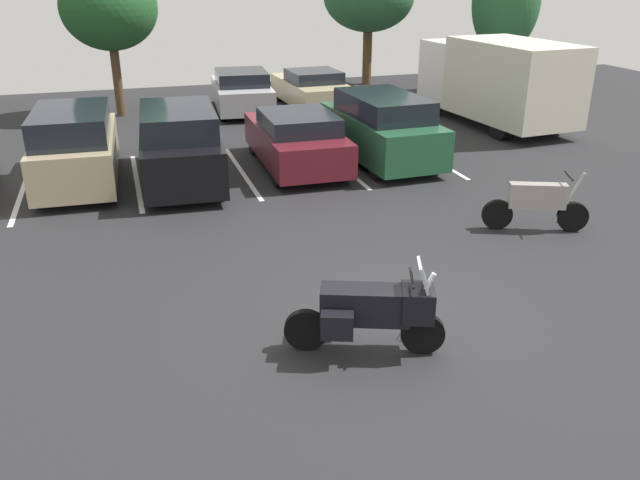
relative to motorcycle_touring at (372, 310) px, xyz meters
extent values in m
cube|color=#262628|center=(0.86, 0.92, -0.72)|extent=(44.00, 44.00, 0.10)
cylinder|color=black|center=(0.67, -0.26, -0.36)|extent=(0.62, 0.33, 0.62)
cylinder|color=black|center=(-0.86, 0.33, -0.36)|extent=(0.62, 0.33, 0.62)
cube|color=black|center=(-0.09, 0.04, 0.07)|extent=(1.31, 0.84, 0.50)
cylinder|color=#B2B2B7|center=(0.56, -0.21, 0.04)|extent=(0.49, 0.24, 1.09)
cylinder|color=black|center=(0.49, -0.18, 0.51)|extent=(0.25, 0.59, 0.04)
cube|color=black|center=(0.58, -0.22, 0.12)|extent=(0.59, 0.64, 0.45)
cube|color=#B2C1CC|center=(0.63, -0.24, 0.55)|extent=(0.31, 0.47, 0.39)
cube|color=black|center=(-0.31, 0.50, -0.06)|extent=(0.50, 0.38, 0.36)
cube|color=black|center=(-0.57, -0.17, -0.06)|extent=(0.50, 0.38, 0.36)
cylinder|color=black|center=(5.60, 2.97, -0.35)|extent=(0.62, 0.35, 0.62)
cylinder|color=black|center=(4.19, 3.54, -0.35)|extent=(0.62, 0.35, 0.62)
cube|color=gray|center=(4.90, 3.25, 0.08)|extent=(1.15, 0.67, 0.51)
cylinder|color=#B2B2B7|center=(5.49, 3.01, 0.05)|extent=(0.49, 0.25, 1.10)
cylinder|color=black|center=(5.41, 3.04, 0.51)|extent=(0.27, 0.59, 0.04)
cube|color=silver|center=(-5.48, 9.08, -0.66)|extent=(0.12, 4.85, 0.01)
cube|color=silver|center=(-2.78, 9.08, -0.66)|extent=(0.12, 4.85, 0.01)
cube|color=silver|center=(-0.08, 9.08, -0.66)|extent=(0.12, 4.85, 0.01)
cube|color=silver|center=(2.62, 9.08, -0.66)|extent=(0.12, 4.85, 0.01)
cube|color=silver|center=(5.32, 9.08, -0.66)|extent=(0.12, 4.85, 0.01)
cube|color=tan|center=(-4.12, 9.36, 0.07)|extent=(2.00, 4.64, 1.06)
cube|color=black|center=(-4.13, 8.99, 0.92)|extent=(1.80, 3.06, 0.66)
cylinder|color=black|center=(-4.85, 10.94, -0.35)|extent=(0.24, 0.63, 0.63)
cylinder|color=black|center=(-3.27, 10.88, -0.35)|extent=(0.24, 0.63, 0.63)
cylinder|color=black|center=(-4.96, 7.83, -0.35)|extent=(0.24, 0.63, 0.63)
cylinder|color=black|center=(-3.39, 7.77, -0.35)|extent=(0.24, 0.63, 0.63)
cube|color=black|center=(-1.67, 8.78, 0.08)|extent=(2.15, 4.93, 1.08)
cube|color=black|center=(-1.68, 8.51, 0.93)|extent=(1.89, 3.02, 0.62)
cylinder|color=black|center=(-2.37, 10.47, -0.34)|extent=(0.26, 0.66, 0.65)
cylinder|color=black|center=(-0.77, 10.37, -0.34)|extent=(0.26, 0.66, 0.65)
cylinder|color=black|center=(-2.57, 7.19, -0.34)|extent=(0.26, 0.66, 0.65)
cylinder|color=black|center=(-0.96, 7.10, -0.34)|extent=(0.26, 0.66, 0.65)
cube|color=maroon|center=(1.42, 9.13, -0.01)|extent=(2.02, 4.57, 0.84)
cube|color=black|center=(1.42, 8.79, 0.63)|extent=(1.83, 2.32, 0.45)
cylinder|color=black|center=(0.61, 10.68, -0.31)|extent=(0.23, 0.72, 0.71)
cylinder|color=black|center=(2.29, 10.65, -0.31)|extent=(0.23, 0.72, 0.71)
cylinder|color=black|center=(0.56, 7.60, -0.31)|extent=(0.23, 0.72, 0.71)
cylinder|color=black|center=(2.24, 7.57, -0.31)|extent=(0.23, 0.72, 0.71)
cube|color=#235638|center=(3.83, 9.00, 0.07)|extent=(2.08, 4.71, 1.05)
cube|color=black|center=(3.84, 8.90, 0.89)|extent=(1.86, 3.07, 0.58)
cylinder|color=black|center=(2.96, 10.55, -0.34)|extent=(0.25, 0.66, 0.66)
cylinder|color=black|center=(4.58, 10.61, -0.34)|extent=(0.25, 0.66, 0.66)
cylinder|color=black|center=(3.08, 7.40, -0.34)|extent=(0.25, 0.66, 0.66)
cylinder|color=black|center=(4.71, 7.46, -0.34)|extent=(0.25, 0.66, 0.66)
cube|color=#B7B7BC|center=(1.43, 16.63, -0.04)|extent=(2.29, 4.43, 0.82)
cube|color=black|center=(1.41, 16.43, 0.61)|extent=(1.96, 2.35, 0.48)
cylinder|color=black|center=(0.72, 18.15, -0.34)|extent=(0.28, 0.68, 0.66)
cylinder|color=black|center=(2.38, 18.01, -0.34)|extent=(0.28, 0.68, 0.66)
cylinder|color=black|center=(0.47, 15.25, -0.34)|extent=(0.28, 0.68, 0.66)
cylinder|color=black|center=(2.14, 15.11, -0.34)|extent=(0.28, 0.68, 0.66)
cube|color=#C1B289|center=(4.13, 16.65, -0.06)|extent=(2.12, 4.60, 0.79)
cube|color=black|center=(4.14, 16.37, 0.54)|extent=(1.86, 1.98, 0.42)
cylinder|color=black|center=(3.23, 18.16, -0.35)|extent=(0.24, 0.64, 0.63)
cylinder|color=black|center=(4.91, 18.22, -0.35)|extent=(0.24, 0.64, 0.63)
cylinder|color=black|center=(3.34, 15.08, -0.35)|extent=(0.24, 0.64, 0.63)
cylinder|color=black|center=(5.03, 15.14, -0.35)|extent=(0.24, 0.64, 0.63)
cube|color=silver|center=(9.05, 14.27, 0.79)|extent=(2.52, 1.92, 2.20)
cube|color=beige|center=(9.29, 11.16, 0.93)|extent=(2.73, 4.66, 2.47)
cylinder|color=black|center=(8.04, 14.13, -0.22)|extent=(0.37, 0.92, 0.90)
cylinder|color=black|center=(10.07, 14.28, -0.22)|extent=(0.37, 0.92, 0.90)
cylinder|color=black|center=(8.35, 10.09, -0.22)|extent=(0.37, 0.92, 0.90)
cylinder|color=black|center=(10.38, 10.24, -0.22)|extent=(0.37, 0.92, 0.90)
cylinder|color=#4C3823|center=(-2.91, 17.25, 0.48)|extent=(0.31, 0.31, 2.28)
ellipsoid|color=#1E4C23|center=(-2.91, 17.25, 3.05)|extent=(3.28, 3.28, 2.86)
cylinder|color=#4C3823|center=(8.03, 20.88, 0.47)|extent=(0.41, 0.41, 2.28)
cylinder|color=#4C3823|center=(12.64, 17.29, 0.12)|extent=(0.36, 0.36, 1.57)
ellipsoid|color=#23512D|center=(12.64, 17.29, 3.04)|extent=(2.75, 2.75, 4.27)
camera|label=1|loc=(-3.05, -7.31, 4.41)|focal=36.43mm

